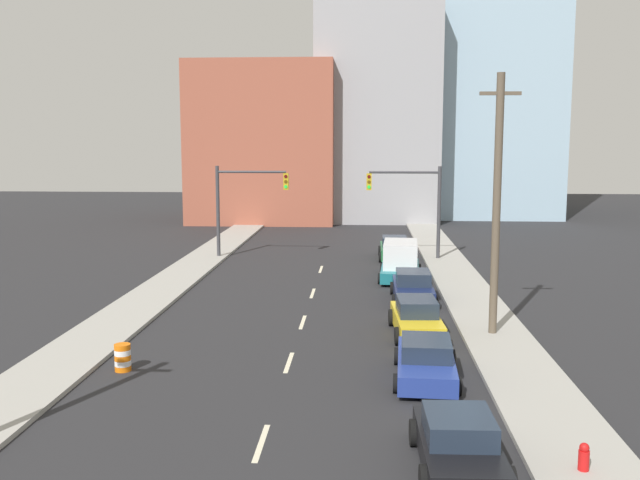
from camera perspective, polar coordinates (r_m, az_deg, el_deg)
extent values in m
cube|color=#9E9B93|center=(56.71, -7.36, -0.07)|extent=(2.81, 91.21, 0.16)
cube|color=#9E9B93|center=(55.95, 9.07, -0.22)|extent=(2.81, 91.21, 0.16)
cube|color=beige|center=(19.61, -4.72, -15.86)|extent=(0.16, 2.40, 0.01)
cube|color=beige|center=(26.02, -2.50, -9.76)|extent=(0.16, 2.40, 0.01)
cube|color=beige|center=(31.54, -1.39, -6.59)|extent=(0.16, 2.40, 0.01)
cube|color=beige|center=(37.37, -0.59, -4.28)|extent=(0.16, 2.40, 0.01)
cube|color=beige|center=(44.27, 0.07, -2.36)|extent=(0.16, 2.40, 0.01)
cube|color=#9E513D|center=(73.94, -4.17, 7.74)|extent=(14.00, 16.00, 15.40)
cube|color=#99999E|center=(77.33, 4.51, 9.93)|extent=(12.00, 20.00, 21.30)
cube|color=#99B7CC|center=(83.01, 13.28, 14.87)|extent=(13.00, 20.00, 36.47)
cylinder|color=#38383D|center=(48.62, -8.16, 2.21)|extent=(0.24, 0.24, 6.26)
cylinder|color=#38383D|center=(48.01, -5.50, 5.45)|extent=(4.64, 0.16, 0.16)
cube|color=#B79319|center=(47.73, -2.73, 4.70)|extent=(0.34, 0.32, 1.10)
cylinder|color=#4C0C0C|center=(47.55, -2.76, 5.10)|extent=(0.22, 0.04, 0.22)
cylinder|color=#593F0C|center=(47.57, -2.75, 4.69)|extent=(0.22, 0.04, 0.22)
cylinder|color=#26E53F|center=(47.59, -2.75, 4.28)|extent=(0.22, 0.04, 0.22)
cylinder|color=#38383D|center=(47.87, 9.49, 2.09)|extent=(0.24, 0.24, 6.26)
cylinder|color=#38383D|center=(47.49, 6.77, 5.40)|extent=(4.64, 0.16, 0.16)
cube|color=#B79319|center=(47.45, 3.94, 4.67)|extent=(0.34, 0.32, 1.10)
cylinder|color=#4C0C0C|center=(47.26, 3.95, 5.07)|extent=(0.22, 0.04, 0.22)
cylinder|color=#593F0C|center=(47.28, 3.95, 4.66)|extent=(0.22, 0.04, 0.22)
cylinder|color=#26E53F|center=(47.30, 3.94, 4.25)|extent=(0.22, 0.04, 0.22)
cylinder|color=brown|center=(29.21, 13.94, 2.52)|extent=(0.32, 0.32, 10.55)
cube|color=brown|center=(29.15, 14.24, 11.31)|extent=(1.60, 0.14, 0.14)
cylinder|color=orange|center=(26.00, -15.48, -9.85)|extent=(0.56, 0.56, 0.19)
cylinder|color=white|center=(25.95, -15.49, -9.45)|extent=(0.56, 0.56, 0.19)
cylinder|color=orange|center=(25.89, -15.51, -9.05)|extent=(0.56, 0.56, 0.19)
cylinder|color=white|center=(25.84, -15.53, -8.64)|extent=(0.56, 0.56, 0.19)
cylinder|color=orange|center=(25.79, -15.54, -8.24)|extent=(0.56, 0.56, 0.19)
cylinder|color=red|center=(18.76, 20.33, -16.42)|extent=(0.26, 0.26, 0.65)
sphere|color=red|center=(18.61, 20.39, -15.31)|extent=(0.23, 0.23, 0.23)
cube|color=black|center=(18.28, 11.00, -16.13)|extent=(1.92, 4.30, 0.61)
cube|color=#1E2838|center=(18.05, 11.06, -14.39)|extent=(1.65, 1.95, 0.58)
cylinder|color=black|center=(19.43, 7.53, -15.02)|extent=(0.24, 0.71, 0.70)
cylinder|color=black|center=(19.69, 13.22, -14.85)|extent=(0.24, 0.71, 0.70)
cylinder|color=black|center=(17.04, 8.36, -18.48)|extent=(0.24, 0.71, 0.70)
cube|color=navy|center=(24.44, 8.46, -9.85)|extent=(2.10, 4.76, 0.62)
cube|color=#1E2838|center=(24.26, 8.49, -8.51)|extent=(1.74, 2.19, 0.57)
cylinder|color=black|center=(25.85, 6.20, -9.21)|extent=(0.25, 0.62, 0.61)
cylinder|color=black|center=(25.92, 10.50, -9.26)|extent=(0.25, 0.62, 0.61)
cylinder|color=black|center=(23.10, 6.14, -11.32)|extent=(0.25, 0.62, 0.61)
cylinder|color=black|center=(23.17, 10.98, -11.37)|extent=(0.25, 0.62, 0.61)
cube|color=gold|center=(29.65, 7.72, -6.52)|extent=(1.97, 4.83, 0.69)
cube|color=#1E2838|center=(29.49, 7.75, -5.27)|extent=(1.64, 2.21, 0.64)
cylinder|color=black|center=(31.03, 5.72, -6.19)|extent=(0.25, 0.73, 0.72)
cylinder|color=black|center=(31.23, 9.06, -6.16)|extent=(0.25, 0.73, 0.72)
cylinder|color=black|center=(28.19, 6.23, -7.65)|extent=(0.25, 0.73, 0.72)
cylinder|color=black|center=(28.41, 9.90, -7.60)|extent=(0.25, 0.73, 0.72)
cube|color=#141E47|center=(35.82, 7.44, -4.03)|extent=(1.91, 4.79, 0.70)
cube|color=#1E2838|center=(35.69, 7.46, -2.98)|extent=(1.66, 2.16, 0.64)
cylinder|color=black|center=(37.26, 5.81, -3.85)|extent=(0.22, 0.66, 0.66)
cylinder|color=black|center=(37.38, 8.79, -3.86)|extent=(0.22, 0.66, 0.66)
cylinder|color=black|center=(34.37, 5.96, -4.85)|extent=(0.22, 0.66, 0.66)
cylinder|color=black|center=(34.50, 9.19, -4.87)|extent=(0.22, 0.66, 0.66)
cube|color=#196B75|center=(41.48, 6.44, -2.45)|extent=(2.46, 5.57, 0.60)
cube|color=silver|center=(41.04, 6.45, -1.12)|extent=(2.08, 3.48, 1.43)
cylinder|color=black|center=(43.20, 4.99, -2.24)|extent=(0.26, 0.62, 0.61)
cylinder|color=black|center=(43.18, 7.92, -2.29)|extent=(0.26, 0.62, 0.61)
cylinder|color=black|center=(39.88, 4.82, -3.09)|extent=(0.26, 0.62, 0.61)
cylinder|color=black|center=(39.86, 7.99, -3.15)|extent=(0.26, 0.62, 0.61)
cube|color=#1E6033|center=(48.38, 5.97, -0.89)|extent=(1.89, 4.77, 0.70)
cube|color=#1E2838|center=(48.29, 5.98, -0.11)|extent=(1.64, 2.15, 0.64)
cylinder|color=black|center=(49.85, 4.81, -0.84)|extent=(0.23, 0.66, 0.66)
cylinder|color=black|center=(49.91, 7.01, -0.86)|extent=(0.23, 0.66, 0.66)
cylinder|color=black|center=(46.94, 4.86, -1.39)|extent=(0.23, 0.66, 0.66)
cylinder|color=black|center=(47.00, 7.19, -1.41)|extent=(0.23, 0.66, 0.66)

